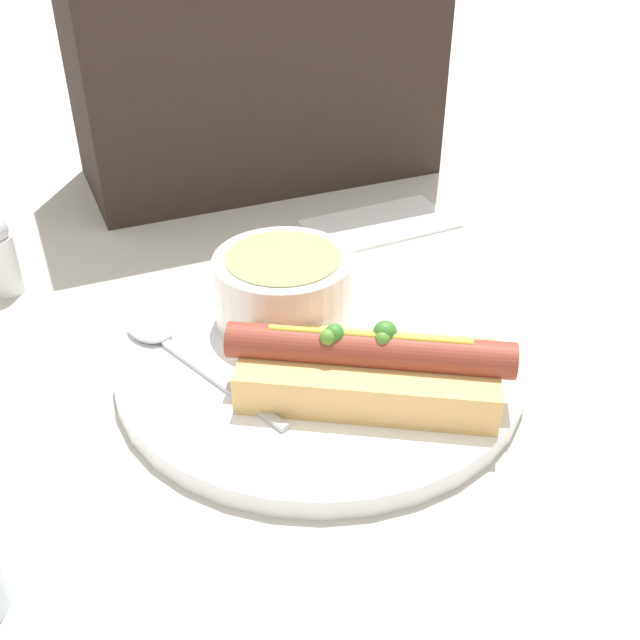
# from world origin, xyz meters

# --- Properties ---
(ground_plane) EXTENTS (4.00, 4.00, 0.00)m
(ground_plane) POSITION_xyz_m (0.00, 0.00, 0.00)
(ground_plane) COLOR #BCB7AD
(dinner_plate) EXTENTS (0.30, 0.30, 0.02)m
(dinner_plate) POSITION_xyz_m (0.00, 0.00, 0.01)
(dinner_plate) COLOR white
(dinner_plate) RESTS_ON ground_plane
(hot_dog) EXTENTS (0.18, 0.15, 0.06)m
(hot_dog) POSITION_xyz_m (0.01, -0.06, 0.04)
(hot_dog) COLOR #DBAD60
(hot_dog) RESTS_ON dinner_plate
(soup_bowl) EXTENTS (0.11, 0.11, 0.06)m
(soup_bowl) POSITION_xyz_m (-0.01, 0.05, 0.05)
(soup_bowl) COLOR silver
(soup_bowl) RESTS_ON dinner_plate
(spoon) EXTENTS (0.08, 0.17, 0.01)m
(spoon) POSITION_xyz_m (-0.10, 0.05, 0.02)
(spoon) COLOR #B7B7BC
(spoon) RESTS_ON dinner_plate
(napkin) EXTENTS (0.15, 0.09, 0.01)m
(napkin) POSITION_xyz_m (0.15, 0.19, 0.00)
(napkin) COLOR white
(napkin) RESTS_ON ground_plane
(salt_shaker) EXTENTS (0.03, 0.03, 0.07)m
(salt_shaker) POSITION_xyz_m (-0.21, 0.21, 0.04)
(salt_shaker) COLOR silver
(salt_shaker) RESTS_ON ground_plane
(seated_diner) EXTENTS (0.38, 0.17, 0.43)m
(seated_diner) POSITION_xyz_m (0.08, 0.38, 0.18)
(seated_diner) COLOR #2D231E
(seated_diner) RESTS_ON ground_plane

